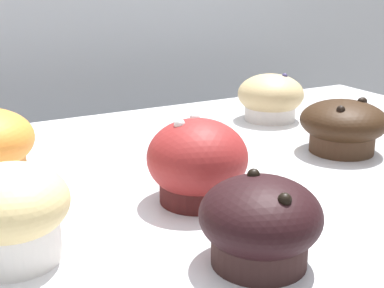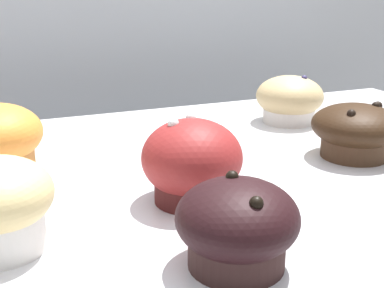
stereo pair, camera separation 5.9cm
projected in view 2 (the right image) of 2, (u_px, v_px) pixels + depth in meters
name	position (u px, v px, depth m)	size (l,w,h in m)	color
wall_back	(102.00, 106.00, 1.18)	(3.20, 0.10, 1.80)	#B2B7BC
muffin_front_center	(192.00, 163.00, 0.54)	(0.10, 0.10, 0.09)	#451716
muffin_back_left	(237.00, 225.00, 0.42)	(0.10, 0.10, 0.08)	#331E1C
muffin_front_right	(289.00, 100.00, 0.83)	(0.10, 0.10, 0.08)	silver
muffin_back_center	(356.00, 130.00, 0.67)	(0.11, 0.11, 0.07)	#442D1D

